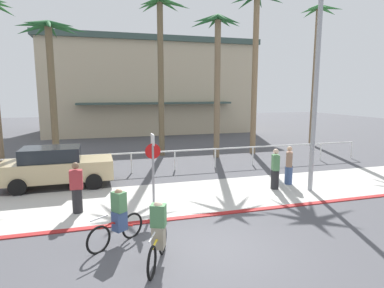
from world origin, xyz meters
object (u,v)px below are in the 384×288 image
at_px(palm_tree_3, 50,54).
at_px(pedestrian_1, 275,171).
at_px(cyclist_red_0, 118,218).
at_px(pedestrian_0, 77,190).
at_px(cyclist_yellow_1, 158,234).
at_px(pedestrian_2, 289,167).
at_px(palm_tree_7, 317,48).
at_px(palm_tree_5, 217,51).
at_px(stop_sign_bike_lane, 153,160).
at_px(car_tan_1, 57,166).
at_px(palm_tree_6, 256,38).
at_px(streetlight_curb, 320,83).
at_px(palm_tree_4, 161,38).

relative_size(palm_tree_3, pedestrian_1, 4.50).
bearing_deg(cyclist_red_0, pedestrian_0, 113.71).
height_order(cyclist_red_0, pedestrian_1, pedestrian_1).
distance_m(palm_tree_3, cyclist_yellow_1, 13.21).
xyz_separation_m(cyclist_red_0, pedestrian_2, (7.40, 3.62, 0.07)).
bearing_deg(palm_tree_7, cyclist_red_0, -140.36).
distance_m(palm_tree_3, palm_tree_5, 9.13).
xyz_separation_m(stop_sign_bike_lane, pedestrian_2, (6.06, 1.22, -0.91)).
relative_size(stop_sign_bike_lane, cyclist_red_0, 1.70).
distance_m(palm_tree_3, car_tan_1, 6.65).
height_order(stop_sign_bike_lane, pedestrian_0, stop_sign_bike_lane).
bearing_deg(palm_tree_3, palm_tree_6, 1.34).
bearing_deg(car_tan_1, palm_tree_6, 21.96).
bearing_deg(pedestrian_1, streetlight_curb, -32.30).
relative_size(palm_tree_3, pedestrian_0, 4.45).
relative_size(palm_tree_3, palm_tree_4, 0.80).
xyz_separation_m(streetlight_curb, cyclist_yellow_1, (-6.92, -3.59, -3.58)).
distance_m(palm_tree_5, cyclist_yellow_1, 13.95).
relative_size(stop_sign_bike_lane, palm_tree_4, 0.27).
relative_size(stop_sign_bike_lane, pedestrian_1, 1.52).
height_order(palm_tree_6, pedestrian_1, palm_tree_6).
height_order(streetlight_curb, palm_tree_3, palm_tree_3).
height_order(stop_sign_bike_lane, pedestrian_1, stop_sign_bike_lane).
distance_m(palm_tree_3, pedestrian_0, 9.43).
bearing_deg(palm_tree_7, palm_tree_5, -164.82).
distance_m(palm_tree_4, pedestrian_0, 12.03).
bearing_deg(cyclist_yellow_1, pedestrian_1, 37.96).
distance_m(stop_sign_bike_lane, pedestrian_0, 2.65).
height_order(palm_tree_6, cyclist_yellow_1, palm_tree_6).
height_order(stop_sign_bike_lane, cyclist_yellow_1, stop_sign_bike_lane).
bearing_deg(streetlight_curb, palm_tree_3, 142.06).
distance_m(palm_tree_3, palm_tree_7, 17.85).
distance_m(stop_sign_bike_lane, car_tan_1, 5.11).
height_order(stop_sign_bike_lane, pedestrian_2, stop_sign_bike_lane).
height_order(cyclist_yellow_1, pedestrian_0, pedestrian_0).
bearing_deg(palm_tree_6, palm_tree_5, -169.71).
distance_m(palm_tree_5, palm_tree_7, 8.91).
xyz_separation_m(streetlight_curb, pedestrian_2, (-0.34, 1.27, -3.51)).
relative_size(palm_tree_5, pedestrian_2, 5.05).
distance_m(palm_tree_3, cyclist_red_0, 11.92).
relative_size(palm_tree_6, cyclist_red_0, 6.64).
relative_size(car_tan_1, pedestrian_2, 2.64).
relative_size(stop_sign_bike_lane, car_tan_1, 0.58).
bearing_deg(pedestrian_0, cyclist_red_0, -66.29).
relative_size(palm_tree_5, palm_tree_7, 0.83).
height_order(stop_sign_bike_lane, cyclist_red_0, stop_sign_bike_lane).
distance_m(stop_sign_bike_lane, palm_tree_4, 11.01).
xyz_separation_m(palm_tree_4, pedestrian_0, (-4.65, -9.09, -6.36)).
relative_size(palm_tree_4, pedestrian_1, 5.65).
bearing_deg(palm_tree_3, streetlight_curb, -37.94).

